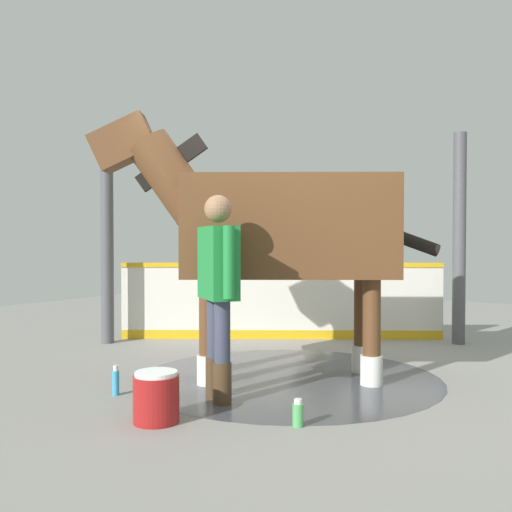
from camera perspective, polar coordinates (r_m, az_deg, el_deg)
name	(u,v)px	position (r m, az deg, el deg)	size (l,w,h in m)	color
ground_plane	(308,379)	(5.64, 5.08, -11.94)	(16.00, 16.00, 0.02)	gray
wet_patch	(288,378)	(5.62, 3.20, -11.86)	(2.87, 2.87, 0.00)	#42444C
barrier_wall	(282,304)	(7.72, 2.53, -4.72)	(2.37, 3.62, 1.01)	silver
roof_post_near	(107,239)	(7.60, -14.41, 1.66)	(0.16, 0.16, 2.66)	#4C4C51
roof_post_far	(459,239)	(7.73, 19.34, 1.62)	(0.16, 0.16, 2.66)	#4C4C51
horse	(276,229)	(5.46, 1.99, 2.65)	(2.05, 2.88, 2.50)	brown
handler	(218,282)	(4.71, -3.73, -2.60)	(0.46, 0.56, 1.67)	#47331E
wash_bucket	(156,397)	(4.33, -9.77, -13.50)	(0.33, 0.33, 0.37)	maroon
bottle_shampoo	(116,381)	(5.13, -13.61, -11.89)	(0.06, 0.06, 0.25)	#3399CC
bottle_spray	(298,414)	(4.21, 4.14, -15.20)	(0.08, 0.08, 0.20)	#4CA559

